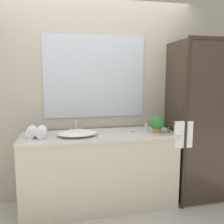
# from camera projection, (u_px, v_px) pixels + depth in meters

# --- Properties ---
(ground_plane) EXTENTS (8.00, 8.00, 0.00)m
(ground_plane) POSITION_uv_depth(u_px,v_px,m) (100.00, 205.00, 2.97)
(ground_plane) COLOR #B7B2A8
(wall_back_with_mirror) EXTENTS (4.40, 0.06, 2.60)m
(wall_back_with_mirror) POSITION_uv_depth(u_px,v_px,m) (95.00, 97.00, 3.11)
(wall_back_with_mirror) COLOR #B2A893
(wall_back_with_mirror) RESTS_ON ground_plane
(vanity_cabinet) EXTENTS (1.80, 0.58, 0.90)m
(vanity_cabinet) POSITION_uv_depth(u_px,v_px,m) (100.00, 170.00, 2.92)
(vanity_cabinet) COLOR beige
(vanity_cabinet) RESTS_ON ground_plane
(shower_enclosure) EXTENTS (1.20, 0.59, 2.00)m
(shower_enclosure) POSITION_uv_depth(u_px,v_px,m) (207.00, 122.00, 2.91)
(shower_enclosure) COLOR #2D2319
(shower_enclosure) RESTS_ON ground_plane
(sink_basin) EXTENTS (0.46, 0.33, 0.07)m
(sink_basin) POSITION_uv_depth(u_px,v_px,m) (77.00, 133.00, 2.72)
(sink_basin) COLOR white
(sink_basin) RESTS_ON vanity_cabinet
(faucet) EXTENTS (0.17, 0.12, 0.15)m
(faucet) POSITION_uv_depth(u_px,v_px,m) (76.00, 128.00, 2.89)
(faucet) COLOR silver
(faucet) RESTS_ON vanity_cabinet
(potted_plant) EXTENTS (0.18, 0.18, 0.20)m
(potted_plant) POSITION_uv_depth(u_px,v_px,m) (157.00, 123.00, 2.88)
(potted_plant) COLOR #B77A51
(potted_plant) RESTS_ON vanity_cabinet
(soap_dish) EXTENTS (0.10, 0.07, 0.04)m
(soap_dish) POSITION_uv_depth(u_px,v_px,m) (132.00, 131.00, 2.90)
(soap_dish) COLOR silver
(soap_dish) RESTS_ON vanity_cabinet
(amenity_bottle_conditioner) EXTENTS (0.03, 0.03, 0.08)m
(amenity_bottle_conditioner) POSITION_uv_depth(u_px,v_px,m) (154.00, 127.00, 3.04)
(amenity_bottle_conditioner) COLOR silver
(amenity_bottle_conditioner) RESTS_ON vanity_cabinet
(amenity_bottle_body_wash) EXTENTS (0.03, 0.03, 0.09)m
(amenity_bottle_body_wash) POSITION_uv_depth(u_px,v_px,m) (146.00, 126.00, 3.03)
(amenity_bottle_body_wash) COLOR white
(amenity_bottle_body_wash) RESTS_ON vanity_cabinet
(amenity_bottle_shampoo) EXTENTS (0.03, 0.03, 0.08)m
(amenity_bottle_shampoo) POSITION_uv_depth(u_px,v_px,m) (168.00, 129.00, 2.90)
(amenity_bottle_shampoo) COLOR #4C7056
(amenity_bottle_shampoo) RESTS_ON vanity_cabinet
(rolled_towel_near_edge) EXTENTS (0.11, 0.20, 0.11)m
(rolled_towel_near_edge) POSITION_uv_depth(u_px,v_px,m) (31.00, 132.00, 2.69)
(rolled_towel_near_edge) COLOR white
(rolled_towel_near_edge) RESTS_ON vanity_cabinet
(rolled_towel_middle) EXTENTS (0.11, 0.23, 0.11)m
(rolled_towel_middle) POSITION_uv_depth(u_px,v_px,m) (41.00, 132.00, 2.67)
(rolled_towel_middle) COLOR white
(rolled_towel_middle) RESTS_ON vanity_cabinet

